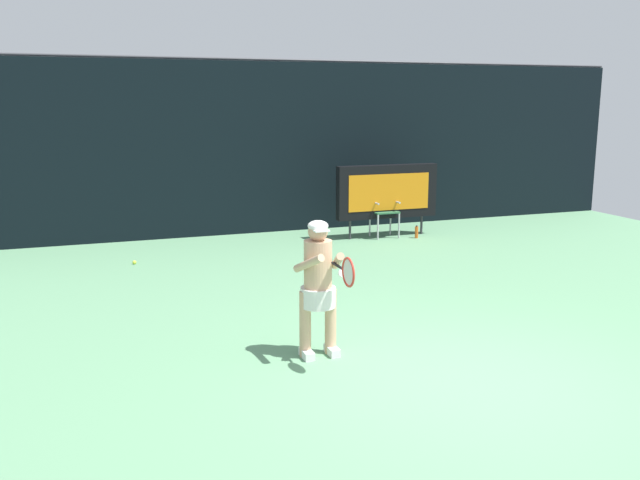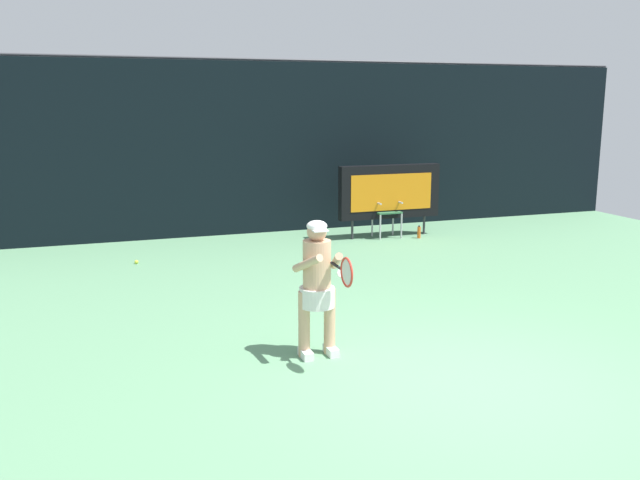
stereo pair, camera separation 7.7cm
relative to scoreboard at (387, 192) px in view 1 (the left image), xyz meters
The scene contains 8 objects.
ground 7.78m from the scoreboard, 108.85° to the right, with size 18.00×22.00×0.03m.
backdrop_screen 2.98m from the scoreboard, 151.05° to the left, with size 18.00×0.12×3.66m.
scoreboard is the anchor object (origin of this frame).
umpire_chair 0.34m from the scoreboard, 159.41° to the left, with size 0.52×0.44×1.08m.
water_bottle 1.04m from the scoreboard, 34.78° to the right, with size 0.07×0.07×0.27m.
tennis_player 6.94m from the scoreboard, 121.69° to the right, with size 0.54×0.62×1.53m.
tennis_racket 7.38m from the scoreboard, 118.65° to the right, with size 0.03×0.60×0.31m.
tennis_ball_loose 5.32m from the scoreboard, behind, with size 0.07×0.07×0.07m.
Camera 1 is at (-3.60, -5.56, 2.79)m, focal length 38.22 mm.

